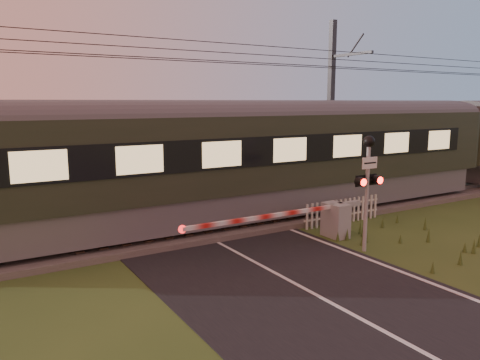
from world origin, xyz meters
TOP-DOWN VIEW (x-y plane):
  - ground at (0.00, 0.00)m, footprint 160.00×160.00m
  - road at (0.02, -0.23)m, footprint 6.00×140.00m
  - track_bed at (0.00, 6.50)m, footprint 140.00×3.40m
  - overhead_wires at (0.00, 6.50)m, footprint 120.00×0.62m
  - train at (13.66, 6.50)m, footprint 42.33×2.92m
  - boom_gate at (3.23, 3.50)m, footprint 6.33×0.83m
  - crossing_signal at (3.23, 1.99)m, footprint 0.84×0.35m
  - picket_fence at (4.86, 4.60)m, footprint 3.41×0.07m
  - catenary_mast at (7.91, 8.73)m, footprint 0.24×2.47m

SIDE VIEW (x-z plane):
  - ground at x=0.00m, z-range 0.00..0.00m
  - road at x=0.02m, z-range 0.00..0.03m
  - track_bed at x=0.00m, z-range -0.13..0.26m
  - picket_fence at x=4.86m, z-range 0.00..0.88m
  - boom_gate at x=3.23m, z-range 0.05..1.16m
  - train at x=13.66m, z-range 0.28..4.23m
  - crossing_signal at x=3.23m, z-range 0.62..3.92m
  - catenary_mast at x=7.91m, z-range 0.14..7.86m
  - overhead_wires at x=0.00m, z-range 5.41..6.04m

